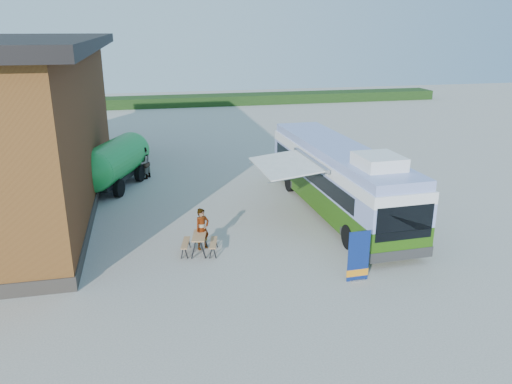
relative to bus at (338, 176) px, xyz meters
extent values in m
plane|color=#BCB7AD|center=(-4.11, -4.87, -1.68)|extent=(100.00, 100.00, 0.00)
cube|color=brown|center=(-14.61, 5.13, 1.82)|extent=(8.00, 20.00, 7.00)
cube|color=#332D28|center=(-14.61, 5.13, -1.43)|extent=(8.10, 20.10, 0.50)
cube|color=#264419|center=(3.89, 33.13, -1.18)|extent=(40.00, 3.00, 1.00)
cube|color=#326010|center=(0.00, 0.07, -0.82)|extent=(2.76, 11.46, 1.04)
cube|color=#8A9AD7|center=(0.00, 0.07, 0.13)|extent=(2.76, 11.46, 0.85)
cube|color=black|center=(-1.19, 0.50, 0.13)|extent=(0.36, 9.48, 0.66)
cube|color=black|center=(1.16, 0.58, 0.13)|extent=(0.36, 9.48, 0.66)
cube|color=white|center=(0.00, 0.07, 0.77)|extent=(2.76, 11.46, 0.43)
cube|color=#8A9AD7|center=(0.00, 0.07, 1.17)|extent=(2.61, 11.26, 0.38)
cube|color=white|center=(0.12, -3.53, 1.60)|extent=(1.58, 1.76, 0.47)
cube|color=black|center=(0.19, -5.59, -0.02)|extent=(2.14, 0.13, 1.23)
cube|color=#2D2D2D|center=(0.19, -5.54, -1.20)|extent=(2.43, 0.28, 0.38)
cube|color=#2D2D2D|center=(-0.19, 5.68, -1.20)|extent=(2.43, 0.28, 0.38)
cylinder|color=black|center=(-0.94, -3.76, -1.20)|extent=(0.32, 0.96, 0.95)
cylinder|color=black|center=(1.19, -3.69, -1.20)|extent=(0.32, 0.96, 0.95)
cylinder|color=black|center=(-1.18, 3.35, -1.20)|extent=(0.32, 0.96, 0.95)
cylinder|color=black|center=(0.95, 3.43, -1.20)|extent=(0.32, 0.96, 0.95)
cube|color=white|center=(-2.51, -0.29, 0.86)|extent=(2.38, 3.71, 0.29)
cube|color=#A5A8AD|center=(-1.37, -0.25, 1.03)|extent=(0.28, 3.93, 0.15)
cylinder|color=#A5A8AD|center=(-2.46, -1.80, 0.76)|extent=(2.36, 0.13, 0.30)
cylinder|color=#A5A8AD|center=(-2.56, 1.23, 0.76)|extent=(2.36, 0.13, 0.30)
cube|color=navy|center=(-1.65, -6.14, -0.80)|extent=(0.74, 0.06, 1.75)
cube|color=orange|center=(-1.65, -6.14, -1.40)|extent=(0.76, 0.06, 0.24)
cube|color=#A5A8AD|center=(-1.65, -6.14, -1.65)|extent=(0.53, 0.20, 0.05)
cylinder|color=#A5A8AD|center=(-1.65, -6.12, -0.80)|extent=(0.02, 0.02, 1.75)
cube|color=tan|center=(-6.47, -2.93, -0.98)|extent=(0.68, 1.19, 0.04)
cube|color=tan|center=(-6.97, -2.83, -1.26)|extent=(0.45, 1.14, 0.03)
cube|color=tan|center=(-5.97, -3.03, -1.26)|extent=(0.45, 1.14, 0.03)
cube|color=black|center=(-6.73, -3.35, -1.33)|extent=(0.05, 0.05, 0.69)
cube|color=black|center=(-6.40, -3.42, -1.33)|extent=(0.05, 0.05, 0.69)
cube|color=black|center=(-6.54, -2.44, -1.33)|extent=(0.05, 0.05, 0.69)
cube|color=black|center=(-6.22, -2.51, -1.33)|extent=(0.05, 0.05, 0.69)
imported|color=#999999|center=(-6.31, -2.57, -0.88)|extent=(0.69, 0.61, 1.60)
imported|color=#999999|center=(-8.36, 7.18, -0.79)|extent=(0.98, 1.07, 1.77)
cylinder|color=green|center=(-9.81, 5.82, -0.20)|extent=(3.49, 4.80, 1.97)
sphere|color=green|center=(-10.65, 3.80, -0.20)|extent=(1.97, 1.97, 1.97)
sphere|color=green|center=(-8.98, 7.85, -0.20)|extent=(1.97, 1.97, 1.97)
cube|color=black|center=(-9.81, 5.82, -1.07)|extent=(2.96, 4.75, 0.22)
cube|color=black|center=(-10.90, 3.19, -1.13)|extent=(0.62, 1.27, 0.11)
cylinder|color=black|center=(-11.02, 4.90, -1.24)|extent=(0.59, 0.91, 0.88)
cylinder|color=black|center=(-9.60, 4.32, -1.24)|extent=(0.59, 0.91, 0.88)
cylinder|color=black|center=(-10.02, 7.33, -1.24)|extent=(0.59, 0.91, 0.88)
cylinder|color=black|center=(-8.60, 6.75, -1.24)|extent=(0.59, 0.91, 0.88)
camera|label=1|loc=(-8.08, -19.73, 6.29)|focal=35.00mm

